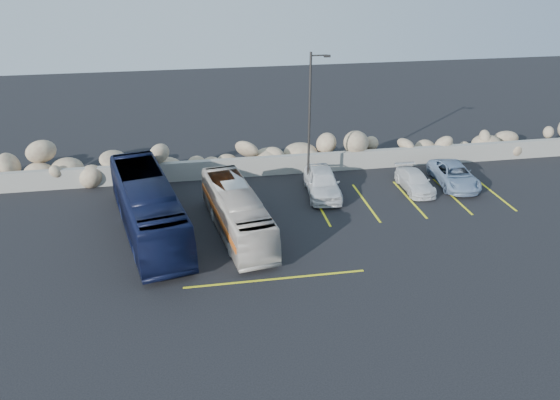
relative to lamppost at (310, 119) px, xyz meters
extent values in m
plane|color=black|center=(-2.56, -9.50, -4.30)|extent=(90.00, 90.00, 0.00)
cube|color=gray|center=(-2.56, 2.50, -3.70)|extent=(60.00, 0.40, 1.20)
cube|color=yellow|center=(-5.06, -2.50, -4.29)|extent=(0.12, 5.00, 0.01)
cube|color=yellow|center=(0.04, -2.50, -4.29)|extent=(0.12, 5.00, 0.01)
cube|color=yellow|center=(2.74, -2.50, -4.29)|extent=(0.12, 5.00, 0.01)
cube|color=yellow|center=(5.34, -2.50, -4.29)|extent=(0.12, 5.00, 0.01)
cube|color=yellow|center=(7.94, -2.50, -4.29)|extent=(0.12, 5.00, 0.01)
cube|color=yellow|center=(10.54, -2.50, -4.29)|extent=(0.12, 5.00, 0.01)
cube|color=yellow|center=(-3.56, -9.30, -4.29)|extent=(8.00, 0.12, 0.01)
cylinder|color=#332F2D|center=(-0.06, 0.00, -0.30)|extent=(0.14, 0.14, 8.00)
cylinder|color=#332F2D|center=(0.39, 0.00, 3.50)|extent=(0.90, 0.08, 0.08)
cube|color=#332F2D|center=(0.84, 0.00, 3.45)|extent=(0.35, 0.18, 0.12)
imported|color=beige|center=(-4.76, -4.75, -3.14)|extent=(3.16, 8.48, 2.31)
imported|color=#101636|center=(-9.10, -4.00, -2.86)|extent=(4.53, 10.55, 2.86)
imported|color=silver|center=(0.57, -1.02, -3.53)|extent=(2.18, 4.65, 1.54)
imported|color=silver|center=(6.14, -1.27, -3.76)|extent=(1.54, 3.72, 1.08)
imported|color=#8198B7|center=(8.75, -0.99, -3.67)|extent=(2.40, 4.62, 1.24)
camera|label=1|loc=(-6.79, -29.08, 9.01)|focal=35.00mm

